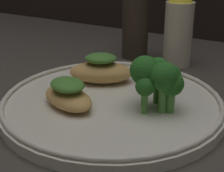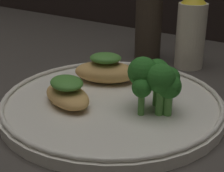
% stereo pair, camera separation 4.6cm
% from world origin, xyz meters
% --- Properties ---
extents(ground_plane, '(1.80, 1.80, 0.01)m').
position_xyz_m(ground_plane, '(0.00, 0.00, -0.01)').
color(ground_plane, '#3D3833').
extents(plate, '(0.30, 0.30, 0.02)m').
position_xyz_m(plate, '(0.00, 0.00, 0.01)').
color(plate, silver).
rests_on(plate, ground_plane).
extents(grilled_meat_front, '(0.10, 0.07, 0.04)m').
position_xyz_m(grilled_meat_front, '(-0.04, -0.05, 0.03)').
color(grilled_meat_front, tan).
rests_on(grilled_meat_front, plate).
extents(grilled_meat_middle, '(0.11, 0.09, 0.04)m').
position_xyz_m(grilled_meat_middle, '(-0.05, 0.05, 0.03)').
color(grilled_meat_middle, tan).
rests_on(grilled_meat_middle, plate).
extents(broccoli_bunch, '(0.07, 0.06, 0.07)m').
position_xyz_m(broccoli_bunch, '(0.06, 0.00, 0.06)').
color(broccoli_bunch, '#569942').
rests_on(broccoli_bunch, plate).
extents(sauce_bottle, '(0.05, 0.05, 0.14)m').
position_xyz_m(sauce_bottle, '(0.01, 0.22, 0.07)').
color(sauce_bottle, beige).
rests_on(sauce_bottle, ground_plane).
extents(pepper_grinder, '(0.05, 0.05, 0.19)m').
position_xyz_m(pepper_grinder, '(-0.08, 0.22, 0.08)').
color(pepper_grinder, '#382D23').
rests_on(pepper_grinder, ground_plane).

